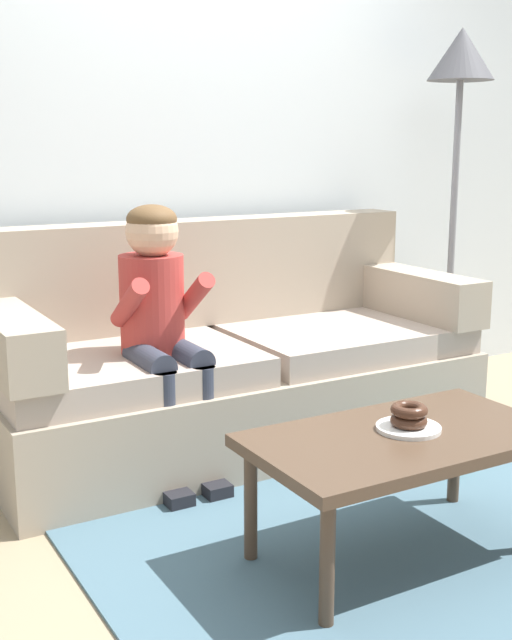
# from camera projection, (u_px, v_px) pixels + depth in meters

# --- Properties ---
(ground) EXTENTS (10.00, 10.00, 0.00)m
(ground) POSITION_uv_depth(u_px,v_px,m) (361.00, 504.00, 3.08)
(ground) COLOR #9E896B
(wall_back) EXTENTS (8.00, 0.10, 2.80)m
(wall_back) POSITION_uv_depth(u_px,v_px,m) (196.00, 130.00, 3.97)
(wall_back) COLOR silver
(wall_back) RESTS_ON ground
(area_rug) EXTENTS (2.21, 1.73, 0.01)m
(area_rug) POSITION_uv_depth(u_px,v_px,m) (404.00, 529.00, 2.86)
(area_rug) COLOR #476675
(area_rug) RESTS_ON ground
(couch) EXTENTS (2.18, 0.90, 0.99)m
(couch) POSITION_uv_depth(u_px,v_px,m) (230.00, 366.00, 3.68)
(couch) COLOR tan
(couch) RESTS_ON ground
(coffee_table) EXTENTS (1.00, 0.55, 0.43)m
(coffee_table) POSITION_uv_depth(u_px,v_px,m) (403.00, 447.00, 2.61)
(coffee_table) COLOR #4C3828
(coffee_table) RESTS_ON ground
(person_child) EXTENTS (0.34, 0.58, 1.10)m
(person_child) POSITION_uv_depth(u_px,v_px,m) (160.00, 315.00, 3.22)
(person_child) COLOR #AD3833
(person_child) RESTS_ON ground
(plate) EXTENTS (0.21, 0.21, 0.01)m
(plate) POSITION_uv_depth(u_px,v_px,m) (408.00, 428.00, 2.63)
(plate) COLOR white
(plate) RESTS_ON coffee_table
(donut) EXTENTS (0.16, 0.16, 0.04)m
(donut) POSITION_uv_depth(u_px,v_px,m) (409.00, 421.00, 2.62)
(donut) COLOR #422619
(donut) RESTS_ON plate
(donut_second) EXTENTS (0.13, 0.13, 0.04)m
(donut_second) POSITION_uv_depth(u_px,v_px,m) (409.00, 410.00, 2.61)
(donut_second) COLOR #422619
(donut_second) RESTS_ON donut
(toy_controller) EXTENTS (0.23, 0.09, 0.05)m
(toy_controller) POSITION_uv_depth(u_px,v_px,m) (449.00, 469.00, 3.35)
(toy_controller) COLOR #339E56
(toy_controller) RESTS_ON ground
(floor_lamp) EXTENTS (0.34, 0.34, 1.91)m
(floor_lamp) POSITION_uv_depth(u_px,v_px,m) (460.00, 93.00, 4.18)
(floor_lamp) COLOR slate
(floor_lamp) RESTS_ON ground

